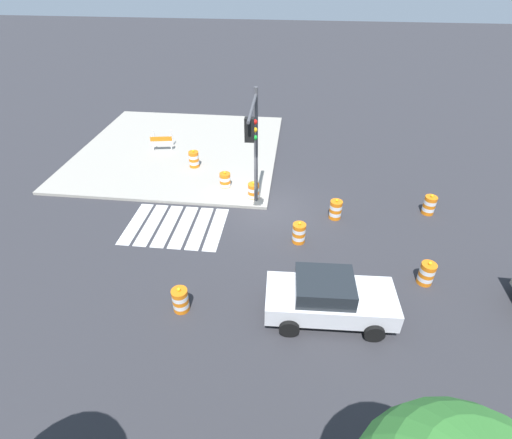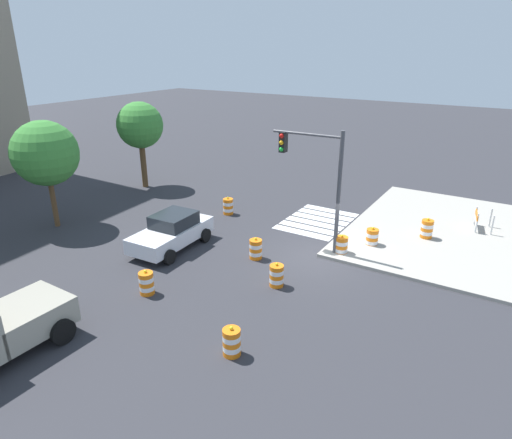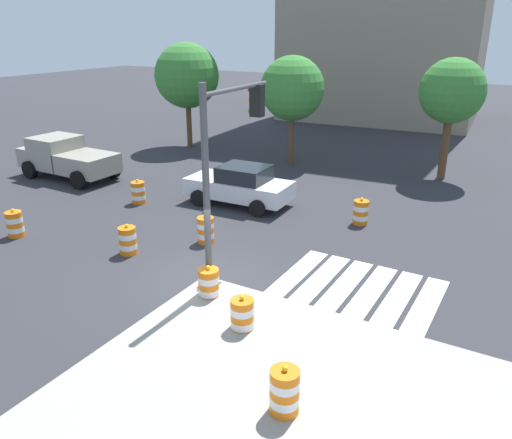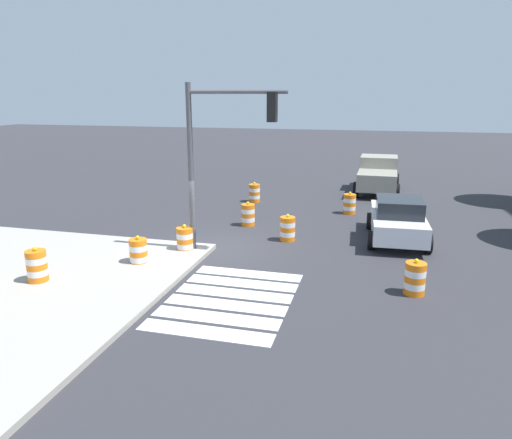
{
  "view_description": "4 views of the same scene",
  "coord_description": "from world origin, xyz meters",
  "px_view_note": "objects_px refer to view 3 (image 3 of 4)",
  "views": [
    {
      "loc": [
        -1.23,
        15.35,
        10.33
      ],
      "look_at": [
        0.21,
        2.81,
        1.39
      ],
      "focal_mm": 26.97,
      "sensor_mm": 36.0,
      "label": 1
    },
    {
      "loc": [
        -16.88,
        -7.21,
        8.95
      ],
      "look_at": [
        -0.06,
        3.19,
        1.17
      ],
      "focal_mm": 31.4,
      "sensor_mm": 36.0,
      "label": 2
    },
    {
      "loc": [
        7.83,
        -10.59,
        6.92
      ],
      "look_at": [
        0.06,
        2.85,
        0.95
      ],
      "focal_mm": 35.65,
      "sensor_mm": 36.0,
      "label": 3
    },
    {
      "loc": [
        15.02,
        5.39,
        5.26
      ],
      "look_at": [
        -0.12,
        1.44,
        1.12
      ],
      "focal_mm": 33.1,
      "sensor_mm": 36.0,
      "label": 4
    }
  ],
  "objects_px": {
    "street_tree_streetside_far": "(452,92)",
    "traffic_barrel_lane_center": "(361,212)",
    "sports_car": "(240,185)",
    "street_tree_streetside_near": "(187,76)",
    "traffic_barrel_far_curb": "(138,192)",
    "street_tree_streetside_mid": "(292,89)",
    "traffic_barrel_crosswalk_end": "(15,224)",
    "pickup_truck": "(65,157)",
    "traffic_light_pole": "(228,146)",
    "traffic_barrel_on_sidewalk": "(284,391)",
    "traffic_barrel_near_corner": "(242,316)",
    "traffic_barrel_median_near": "(206,230)",
    "traffic_barrel_median_far": "(128,240)",
    "traffic_barrel_opposite_curb": "(209,285)"
  },
  "relations": [
    {
      "from": "traffic_barrel_median_far",
      "to": "street_tree_streetside_far",
      "type": "bearing_deg",
      "value": 63.57
    },
    {
      "from": "street_tree_streetside_mid",
      "to": "pickup_truck",
      "type": "bearing_deg",
      "value": -136.37
    },
    {
      "from": "sports_car",
      "to": "traffic_barrel_on_sidewalk",
      "type": "xyz_separation_m",
      "value": [
        7.1,
        -9.95,
        -0.21
      ]
    },
    {
      "from": "pickup_truck",
      "to": "street_tree_streetside_far",
      "type": "relative_size",
      "value": 0.93
    },
    {
      "from": "traffic_light_pole",
      "to": "traffic_barrel_opposite_curb",
      "type": "bearing_deg",
      "value": -82.05
    },
    {
      "from": "traffic_barrel_crosswalk_end",
      "to": "street_tree_streetside_mid",
      "type": "relative_size",
      "value": 0.18
    },
    {
      "from": "traffic_barrel_near_corner",
      "to": "traffic_barrel_opposite_curb",
      "type": "distance_m",
      "value": 1.83
    },
    {
      "from": "traffic_barrel_crosswalk_end",
      "to": "traffic_barrel_on_sidewalk",
      "type": "height_order",
      "value": "traffic_barrel_on_sidewalk"
    },
    {
      "from": "traffic_barrel_median_near",
      "to": "street_tree_streetside_far",
      "type": "height_order",
      "value": "street_tree_streetside_far"
    },
    {
      "from": "traffic_light_pole",
      "to": "traffic_barrel_median_near",
      "type": "bearing_deg",
      "value": 140.66
    },
    {
      "from": "pickup_truck",
      "to": "street_tree_streetside_far",
      "type": "bearing_deg",
      "value": 29.49
    },
    {
      "from": "traffic_barrel_crosswalk_end",
      "to": "traffic_barrel_lane_center",
      "type": "xyz_separation_m",
      "value": [
        10.0,
        7.15,
        0.0
      ]
    },
    {
      "from": "sports_car",
      "to": "street_tree_streetside_near",
      "type": "xyz_separation_m",
      "value": [
        -8.2,
        7.48,
        3.33
      ]
    },
    {
      "from": "pickup_truck",
      "to": "street_tree_streetside_far",
      "type": "xyz_separation_m",
      "value": [
        15.74,
        8.9,
        3.1
      ]
    },
    {
      "from": "traffic_barrel_far_curb",
      "to": "street_tree_streetside_mid",
      "type": "distance_m",
      "value": 9.94
    },
    {
      "from": "traffic_barrel_median_far",
      "to": "street_tree_streetside_near",
      "type": "bearing_deg",
      "value": 119.59
    },
    {
      "from": "traffic_barrel_far_curb",
      "to": "traffic_barrel_on_sidewalk",
      "type": "xyz_separation_m",
      "value": [
        10.82,
        -7.97,
        0.15
      ]
    },
    {
      "from": "traffic_barrel_near_corner",
      "to": "traffic_barrel_far_curb",
      "type": "distance_m",
      "value": 10.53
    },
    {
      "from": "traffic_barrel_opposite_curb",
      "to": "traffic_barrel_on_sidewalk",
      "type": "distance_m",
      "value": 4.73
    },
    {
      "from": "traffic_barrel_near_corner",
      "to": "traffic_barrel_lane_center",
      "type": "relative_size",
      "value": 1.0
    },
    {
      "from": "street_tree_streetside_far",
      "to": "traffic_barrel_lane_center",
      "type": "bearing_deg",
      "value": -99.95
    },
    {
      "from": "traffic_barrel_near_corner",
      "to": "traffic_barrel_lane_center",
      "type": "height_order",
      "value": "same"
    },
    {
      "from": "traffic_barrel_lane_center",
      "to": "street_tree_streetside_near",
      "type": "relative_size",
      "value": 0.17
    },
    {
      "from": "sports_car",
      "to": "street_tree_streetside_near",
      "type": "relative_size",
      "value": 0.73
    },
    {
      "from": "traffic_barrel_on_sidewalk",
      "to": "street_tree_streetside_near",
      "type": "xyz_separation_m",
      "value": [
        -15.3,
        17.44,
        3.54
      ]
    },
    {
      "from": "sports_car",
      "to": "pickup_truck",
      "type": "relative_size",
      "value": 0.84
    },
    {
      "from": "traffic_barrel_near_corner",
      "to": "traffic_barrel_lane_center",
      "type": "xyz_separation_m",
      "value": [
        0.05,
        8.29,
        0.0
      ]
    },
    {
      "from": "traffic_barrel_crosswalk_end",
      "to": "traffic_barrel_lane_center",
      "type": "relative_size",
      "value": 1.0
    },
    {
      "from": "traffic_barrel_on_sidewalk",
      "to": "traffic_barrel_near_corner",
      "type": "bearing_deg",
      "value": 136.91
    },
    {
      "from": "sports_car",
      "to": "street_tree_streetside_near",
      "type": "distance_m",
      "value": 11.59
    },
    {
      "from": "pickup_truck",
      "to": "traffic_barrel_median_near",
      "type": "distance_m",
      "value": 10.89
    },
    {
      "from": "pickup_truck",
      "to": "traffic_barrel_lane_center",
      "type": "bearing_deg",
      "value": 4.59
    },
    {
      "from": "traffic_barrel_median_far",
      "to": "traffic_light_pole",
      "type": "distance_m",
      "value": 5.11
    },
    {
      "from": "pickup_truck",
      "to": "traffic_barrel_opposite_curb",
      "type": "distance_m",
      "value": 14.19
    },
    {
      "from": "pickup_truck",
      "to": "street_tree_streetside_near",
      "type": "bearing_deg",
      "value": 81.99
    },
    {
      "from": "street_tree_streetside_far",
      "to": "traffic_light_pole",
      "type": "bearing_deg",
      "value": -103.09
    },
    {
      "from": "sports_car",
      "to": "street_tree_streetside_near",
      "type": "bearing_deg",
      "value": 137.59
    },
    {
      "from": "pickup_truck",
      "to": "traffic_barrel_median_far",
      "type": "bearing_deg",
      "value": -30.17
    },
    {
      "from": "traffic_barrel_on_sidewalk",
      "to": "street_tree_streetside_near",
      "type": "bearing_deg",
      "value": 131.26
    },
    {
      "from": "traffic_barrel_crosswalk_end",
      "to": "traffic_barrel_on_sidewalk",
      "type": "xyz_separation_m",
      "value": [
        12.09,
        -3.15,
        0.15
      ]
    },
    {
      "from": "traffic_barrel_median_near",
      "to": "traffic_barrel_far_curb",
      "type": "xyz_separation_m",
      "value": [
        -4.77,
        1.95,
        0.0
      ]
    },
    {
      "from": "pickup_truck",
      "to": "traffic_barrel_crosswalk_end",
      "type": "height_order",
      "value": "pickup_truck"
    },
    {
      "from": "sports_car",
      "to": "street_tree_streetside_mid",
      "type": "distance_m",
      "value": 7.73
    },
    {
      "from": "traffic_barrel_lane_center",
      "to": "street_tree_streetside_mid",
      "type": "xyz_separation_m",
      "value": [
        -6.18,
        6.66,
        3.42
      ]
    },
    {
      "from": "traffic_barrel_far_curb",
      "to": "traffic_light_pole",
      "type": "distance_m",
      "value": 8.54
    },
    {
      "from": "traffic_barrel_far_curb",
      "to": "street_tree_streetside_far",
      "type": "relative_size",
      "value": 0.18
    },
    {
      "from": "sports_car",
      "to": "traffic_barrel_median_far",
      "type": "bearing_deg",
      "value": -95.65
    },
    {
      "from": "traffic_barrel_crosswalk_end",
      "to": "traffic_barrel_lane_center",
      "type": "distance_m",
      "value": 12.29
    },
    {
      "from": "traffic_barrel_opposite_curb",
      "to": "traffic_barrel_on_sidewalk",
      "type": "height_order",
      "value": "traffic_barrel_on_sidewalk"
    },
    {
      "from": "traffic_barrel_lane_center",
      "to": "traffic_barrel_opposite_curb",
      "type": "height_order",
      "value": "same"
    }
  ]
}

